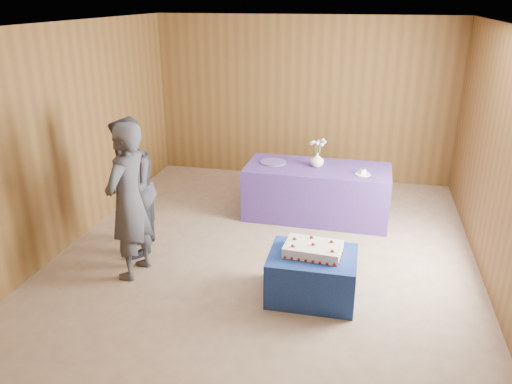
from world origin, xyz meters
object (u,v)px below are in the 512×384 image
(cake_table, at_px, (312,276))
(serving_table, at_px, (317,192))
(sheet_cake, at_px, (313,249))
(guest_right, at_px, (129,189))
(guest_left, at_px, (128,202))
(vase, at_px, (317,160))

(cake_table, xyz_separation_m, serving_table, (-0.18, 2.07, 0.12))
(sheet_cake, height_order, guest_right, guest_right)
(serving_table, distance_m, guest_left, 2.80)
(serving_table, height_order, vase, vase)
(vase, bearing_deg, sheet_cake, -84.48)
(vase, height_order, guest_left, guest_left)
(vase, bearing_deg, guest_left, -131.51)
(guest_left, bearing_deg, guest_right, -147.24)
(vase, xyz_separation_m, guest_right, (-2.06, -1.60, -0.00))
(sheet_cake, distance_m, guest_right, 2.33)
(cake_table, relative_size, serving_table, 0.45)
(cake_table, height_order, guest_right, guest_right)
(serving_table, relative_size, guest_left, 1.13)
(serving_table, height_order, guest_right, guest_right)
(cake_table, xyz_separation_m, guest_left, (-2.03, 0.03, 0.64))
(vase, xyz_separation_m, guest_left, (-1.83, -2.07, 0.04))
(cake_table, relative_size, guest_right, 0.53)
(cake_table, relative_size, vase, 4.54)
(guest_right, bearing_deg, serving_table, 111.83)
(guest_left, height_order, guest_right, guest_left)
(sheet_cake, xyz_separation_m, guest_right, (-2.26, 0.47, 0.29))
(sheet_cake, xyz_separation_m, vase, (-0.20, 2.07, 0.30))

